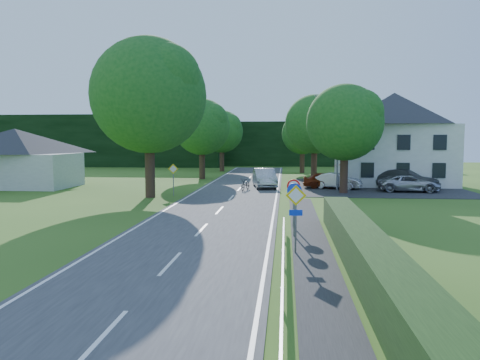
# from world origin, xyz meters

# --- Properties ---
(ground) EXTENTS (160.00, 160.00, 0.00)m
(ground) POSITION_xyz_m (0.00, 0.00, 0.00)
(ground) COLOR #2F5017
(ground) RESTS_ON ground
(road) EXTENTS (7.00, 80.00, 0.04)m
(road) POSITION_xyz_m (0.00, 20.00, 0.02)
(road) COLOR #38373A
(road) RESTS_ON ground
(footpath) EXTENTS (1.50, 44.00, 0.04)m
(footpath) POSITION_xyz_m (4.95, 2.00, 0.02)
(footpath) COLOR black
(footpath) RESTS_ON ground
(parking_pad) EXTENTS (14.00, 16.00, 0.04)m
(parking_pad) POSITION_xyz_m (12.00, 33.00, 0.02)
(parking_pad) COLOR black
(parking_pad) RESTS_ON ground
(line_edge_left) EXTENTS (0.12, 80.00, 0.01)m
(line_edge_left) POSITION_xyz_m (-3.25, 20.00, 0.04)
(line_edge_left) COLOR white
(line_edge_left) RESTS_ON road
(line_edge_right) EXTENTS (0.12, 80.00, 0.01)m
(line_edge_right) POSITION_xyz_m (3.25, 20.00, 0.04)
(line_edge_right) COLOR white
(line_edge_right) RESTS_ON road
(line_centre) EXTENTS (0.12, 80.00, 0.01)m
(line_centre) POSITION_xyz_m (0.00, 20.00, 0.04)
(line_centre) COLOR white
(line_centre) RESTS_ON road
(guardrail) EXTENTS (0.12, 26.00, 0.69)m
(guardrail) POSITION_xyz_m (3.85, -1.00, 0.34)
(guardrail) COLOR white
(guardrail) RESTS_ON ground
(hedge_right) EXTENTS (1.20, 30.00, 1.30)m
(hedge_right) POSITION_xyz_m (6.50, 0.00, 0.65)
(hedge_right) COLOR black
(hedge_right) RESTS_ON ground
(tree_main) EXTENTS (9.40, 9.40, 11.64)m
(tree_main) POSITION_xyz_m (-6.00, 24.00, 5.82)
(tree_main) COLOR #185219
(tree_main) RESTS_ON ground
(tree_left_far) EXTENTS (7.00, 7.00, 8.58)m
(tree_left_far) POSITION_xyz_m (-5.00, 40.00, 4.29)
(tree_left_far) COLOR #185219
(tree_left_far) RESTS_ON ground
(tree_right_far) EXTENTS (7.40, 7.40, 9.09)m
(tree_right_far) POSITION_xyz_m (7.00, 42.00, 4.54)
(tree_right_far) COLOR #185219
(tree_right_far) RESTS_ON ground
(tree_left_back) EXTENTS (6.60, 6.60, 8.07)m
(tree_left_back) POSITION_xyz_m (-4.50, 52.00, 4.04)
(tree_left_back) COLOR #185219
(tree_left_back) RESTS_ON ground
(tree_right_back) EXTENTS (6.20, 6.20, 7.56)m
(tree_right_back) POSITION_xyz_m (6.00, 50.00, 3.78)
(tree_right_back) COLOR #185219
(tree_right_back) RESTS_ON ground
(tree_right_mid) EXTENTS (7.00, 7.00, 8.58)m
(tree_right_mid) POSITION_xyz_m (8.50, 28.00, 4.29)
(tree_right_mid) COLOR #185219
(tree_right_mid) RESTS_ON ground
(treeline_left) EXTENTS (44.00, 6.00, 8.00)m
(treeline_left) POSITION_xyz_m (-28.00, 62.00, 4.00)
(treeline_left) COLOR black
(treeline_left) RESTS_ON ground
(treeline_right) EXTENTS (30.00, 5.00, 7.00)m
(treeline_right) POSITION_xyz_m (8.00, 66.00, 3.50)
(treeline_right) COLOR black
(treeline_right) RESTS_ON ground
(bungalow_left) EXTENTS (11.00, 6.50, 5.20)m
(bungalow_left) POSITION_xyz_m (-20.00, 30.00, 2.71)
(bungalow_left) COLOR #AFAFAB
(bungalow_left) RESTS_ON ground
(house_white) EXTENTS (10.60, 8.40, 8.60)m
(house_white) POSITION_xyz_m (14.00, 36.00, 4.41)
(house_white) COLOR silver
(house_white) RESTS_ON ground
(streetlight) EXTENTS (2.03, 0.18, 8.00)m
(streetlight) POSITION_xyz_m (8.06, 30.00, 4.46)
(streetlight) COLOR slate
(streetlight) RESTS_ON ground
(sign_priority_right) EXTENTS (0.78, 0.09, 2.59)m
(sign_priority_right) POSITION_xyz_m (4.30, 7.98, 1.80)
(sign_priority_right) COLOR slate
(sign_priority_right) RESTS_ON ground
(sign_roundabout) EXTENTS (0.64, 0.08, 2.37)m
(sign_roundabout) POSITION_xyz_m (4.30, 10.98, 1.67)
(sign_roundabout) COLOR slate
(sign_roundabout) RESTS_ON ground
(sign_speed_limit) EXTENTS (0.64, 0.11, 2.37)m
(sign_speed_limit) POSITION_xyz_m (4.30, 12.97, 1.77)
(sign_speed_limit) COLOR slate
(sign_speed_limit) RESTS_ON ground
(sign_priority_left) EXTENTS (0.78, 0.09, 2.44)m
(sign_priority_left) POSITION_xyz_m (-4.50, 24.98, 1.72)
(sign_priority_left) COLOR slate
(sign_priority_left) RESTS_ON ground
(moving_car) EXTENTS (2.52, 5.23, 1.65)m
(moving_car) POSITION_xyz_m (2.08, 31.49, 0.87)
(moving_car) COLOR #B8B7BC
(moving_car) RESTS_ON road
(motorcycle) EXTENTS (1.09, 1.99, 0.99)m
(motorcycle) POSITION_xyz_m (0.62, 29.03, 0.53)
(motorcycle) COLOR black
(motorcycle) RESTS_ON road
(parked_car_red) EXTENTS (4.10, 1.68, 1.39)m
(parked_car_red) POSITION_xyz_m (7.46, 31.49, 0.74)
(parked_car_red) COLOR maroon
(parked_car_red) RESTS_ON parking_pad
(parked_car_silver_a) EXTENTS (4.35, 2.67, 1.35)m
(parked_car_silver_a) POSITION_xyz_m (8.29, 31.00, 0.72)
(parked_car_silver_a) COLOR silver
(parked_car_silver_a) RESTS_ON parking_pad
(parked_car_grey) EXTENTS (6.05, 4.80, 1.64)m
(parked_car_grey) POSITION_xyz_m (14.21, 31.75, 0.86)
(parked_car_grey) COLOR #48494D
(parked_car_grey) RESTS_ON parking_pad
(parked_car_silver_b) EXTENTS (4.87, 2.40, 1.33)m
(parked_car_silver_b) POSITION_xyz_m (13.87, 29.34, 0.70)
(parked_car_silver_b) COLOR #B0B1B8
(parked_car_silver_b) RESTS_ON parking_pad
(parasol) EXTENTS (2.80, 2.83, 2.07)m
(parasol) POSITION_xyz_m (9.46, 35.00, 1.08)
(parasol) COLOR red
(parasol) RESTS_ON parking_pad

